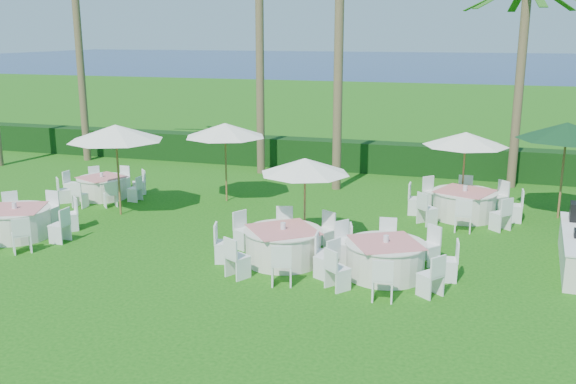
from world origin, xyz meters
name	(u,v)px	position (x,y,z in m)	size (l,w,h in m)	color
ground	(219,268)	(0.00, 0.00, 0.00)	(120.00, 120.00, 0.00)	#13500D
hedge	(333,155)	(0.00, 12.00, 0.60)	(34.00, 1.00, 1.20)	black
ocean	(453,65)	(0.00, 102.00, 0.00)	(260.00, 260.00, 0.00)	#072347
banquet_table_a	(16,222)	(-6.28, 0.56, 0.43)	(3.26, 3.26, 0.99)	silver
banquet_table_b	(283,245)	(1.36, 0.83, 0.44)	(3.34, 3.34, 1.01)	silver
banquet_table_c	(385,258)	(3.89, 0.65, 0.43)	(3.28, 3.28, 0.99)	silver
banquet_table_d	(102,187)	(-6.43, 5.01, 0.39)	(2.91, 2.91, 0.89)	silver
banquet_table_f	(464,204)	(5.45, 6.16, 0.44)	(3.36, 3.36, 1.01)	silver
umbrella_a	(116,133)	(-4.76, 3.41, 2.56)	(2.90, 2.90, 2.81)	brown
umbrella_b	(305,166)	(1.50, 2.28, 2.14)	(2.38, 2.38, 2.35)	brown
umbrella_c	(225,130)	(-2.24, 5.92, 2.39)	(2.68, 2.68, 2.63)	brown
umbrella_d	(466,139)	(5.34, 7.23, 2.26)	(2.67, 2.67, 2.48)	brown
umbrella_green	(567,131)	(8.22, 6.97, 2.68)	(2.92, 2.92, 2.94)	brown
palm_a	(76,7)	(-10.86, 10.68, 6.52)	(4.38, 4.23, 12.07)	brown
palm_b	(260,42)	(-2.61, 10.44, 5.15)	(4.37, 4.24, 9.37)	brown
palm_c	(339,21)	(0.90, 8.65, 5.89)	(4.26, 4.37, 10.83)	brown
palm_d	(520,75)	(6.95, 10.83, 4.06)	(4.25, 4.37, 7.25)	brown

